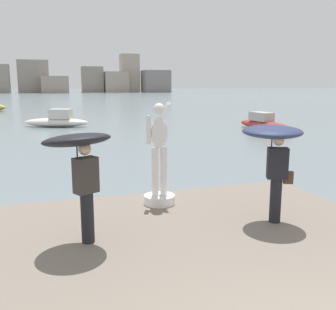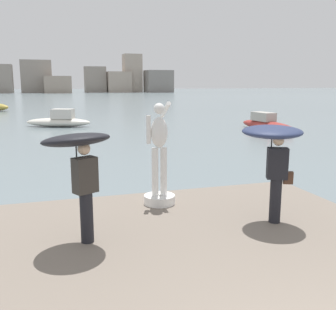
# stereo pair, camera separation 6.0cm
# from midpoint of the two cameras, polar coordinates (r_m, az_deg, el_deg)

# --- Properties ---
(ground_plane) EXTENTS (400.00, 400.00, 0.00)m
(ground_plane) POSITION_cam_midpoint_polar(r_m,az_deg,el_deg) (41.81, -13.81, 6.12)
(ground_plane) COLOR slate
(statue_white_figure) EXTENTS (0.70, 0.91, 2.30)m
(statue_white_figure) POSITION_cam_midpoint_polar(r_m,az_deg,el_deg) (8.48, -1.12, -1.68)
(statue_white_figure) COLOR white
(statue_white_figure) RESTS_ON pier
(onlooker_left) EXTENTS (1.50, 1.51, 1.96)m
(onlooker_left) POSITION_cam_midpoint_polar(r_m,az_deg,el_deg) (6.39, -12.97, 0.03)
(onlooker_left) COLOR black
(onlooker_left) RESTS_ON pier
(onlooker_right) EXTENTS (1.50, 1.50, 1.91)m
(onlooker_right) POSITION_cam_midpoint_polar(r_m,az_deg,el_deg) (7.51, 15.75, 1.54)
(onlooker_right) COLOR black
(onlooker_right) RESTS_ON pier
(boat_mid) EXTENTS (1.73, 5.28, 1.18)m
(boat_mid) POSITION_cam_midpoint_polar(r_m,az_deg,el_deg) (26.39, 14.54, 4.54)
(boat_mid) COLOR #9E2D28
(boat_mid) RESTS_ON ground
(boat_far) EXTENTS (4.87, 2.93, 1.28)m
(boat_far) POSITION_cam_midpoint_polar(r_m,az_deg,el_deg) (28.74, -15.91, 4.98)
(boat_far) COLOR silver
(boat_far) RESTS_ON ground
(distant_skyline) EXTENTS (86.21, 12.53, 13.49)m
(distant_skyline) POSITION_cam_midpoint_polar(r_m,az_deg,el_deg) (137.09, -14.77, 10.99)
(distant_skyline) COLOR gray
(distant_skyline) RESTS_ON ground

